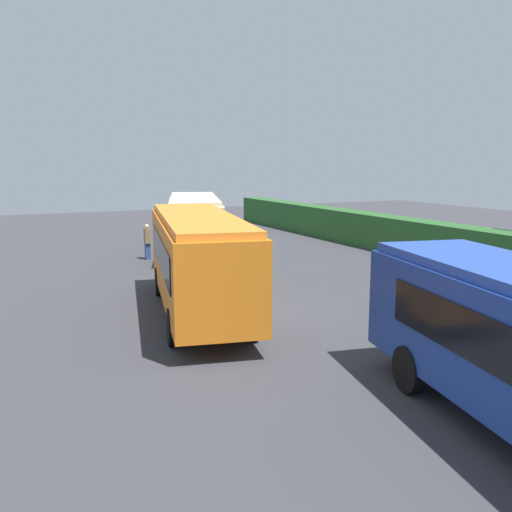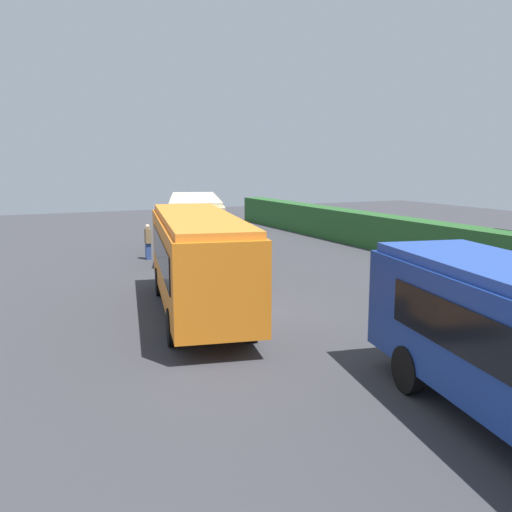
% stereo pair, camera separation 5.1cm
% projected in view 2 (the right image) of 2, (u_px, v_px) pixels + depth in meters
% --- Properties ---
extents(ground_plane, '(76.71, 76.71, 0.00)m').
position_uv_depth(ground_plane, '(241.00, 311.00, 18.21)').
color(ground_plane, '#38383D').
extents(bus_cream, '(9.15, 5.11, 2.98)m').
position_uv_depth(bus_cream, '(195.00, 221.00, 28.79)').
color(bus_cream, beige).
rests_on(bus_cream, ground_plane).
extents(bus_orange, '(9.60, 4.26, 3.16)m').
position_uv_depth(bus_orange, '(198.00, 258.00, 17.55)').
color(bus_orange, orange).
rests_on(bus_orange, ground_plane).
extents(person_left, '(0.40, 0.27, 1.74)m').
position_uv_depth(person_left, '(148.00, 241.00, 27.55)').
color(person_left, '#334C8C').
rests_on(person_left, ground_plane).
extents(hedge_row, '(50.35, 1.47, 1.87)m').
position_uv_depth(hedge_row, '(511.00, 256.00, 23.20)').
color(hedge_row, '#285828').
rests_on(hedge_row, ground_plane).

